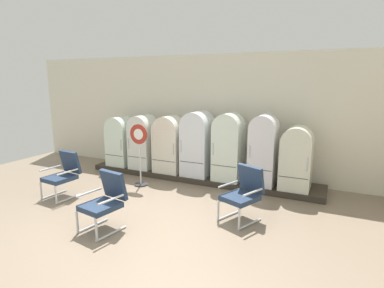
{
  "coord_description": "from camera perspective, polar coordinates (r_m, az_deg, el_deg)",
  "views": [
    {
      "loc": [
        3.14,
        -4.06,
        2.5
      ],
      "look_at": [
        -0.08,
        2.75,
        0.96
      ],
      "focal_mm": 29.21,
      "sensor_mm": 36.0,
      "label": 1
    }
  ],
  "objects": [
    {
      "name": "ground",
      "position": [
        5.72,
        -11.56,
        -14.93
      ],
      "size": [
        12.0,
        10.0,
        0.05
      ],
      "primitive_type": "cube",
      "color": "#816F5C"
    },
    {
      "name": "back_wall",
      "position": [
        8.38,
        3.14,
        5.32
      ],
      "size": [
        11.76,
        0.12,
        3.17
      ],
      "color": "silver",
      "rests_on": "ground"
    },
    {
      "name": "display_plinth",
      "position": [
        8.12,
        1.32,
        -5.9
      ],
      "size": [
        6.1,
        0.95,
        0.14
      ],
      "primitive_type": "cube",
      "color": "#322C23",
      "rests_on": "ground"
    },
    {
      "name": "refrigerator_0",
      "position": [
        9.02,
        -12.99,
        0.75
      ],
      "size": [
        0.64,
        0.61,
        1.37
      ],
      "color": "silver",
      "rests_on": "display_plinth"
    },
    {
      "name": "refrigerator_1",
      "position": [
        8.6,
        -8.92,
        0.69
      ],
      "size": [
        0.62,
        0.67,
        1.45
      ],
      "color": "silver",
      "rests_on": "display_plinth"
    },
    {
      "name": "refrigerator_2",
      "position": [
        8.16,
        -4.2,
        0.24
      ],
      "size": [
        0.72,
        0.64,
        1.47
      ],
      "color": "silver",
      "rests_on": "display_plinth"
    },
    {
      "name": "refrigerator_3",
      "position": [
        7.83,
        1.0,
        0.41
      ],
      "size": [
        0.68,
        0.73,
        1.62
      ],
      "color": "silver",
      "rests_on": "display_plinth"
    },
    {
      "name": "refrigerator_4",
      "position": [
        7.49,
        6.65,
        -0.15
      ],
      "size": [
        0.65,
        0.65,
        1.62
      ],
      "color": "silver",
      "rests_on": "display_plinth"
    },
    {
      "name": "refrigerator_5",
      "position": [
        7.28,
        12.88,
        -0.68
      ],
      "size": [
        0.58,
        0.65,
        1.62
      ],
      "color": "white",
      "rests_on": "display_plinth"
    },
    {
      "name": "refrigerator_6",
      "position": [
        7.21,
        18.53,
        -2.16
      ],
      "size": [
        0.65,
        0.69,
        1.4
      ],
      "color": "silver",
      "rests_on": "display_plinth"
    },
    {
      "name": "armchair_left",
      "position": [
        7.36,
        -22.42,
        -4.9
      ],
      "size": [
        0.64,
        0.75,
        0.99
      ],
      "color": "silver",
      "rests_on": "ground"
    },
    {
      "name": "armchair_right",
      "position": [
        5.78,
        9.41,
        -8.56
      ],
      "size": [
        0.77,
        0.85,
        0.99
      ],
      "color": "silver",
      "rests_on": "ground"
    },
    {
      "name": "armchair_center",
      "position": [
        5.56,
        -15.57,
        -9.68
      ],
      "size": [
        0.68,
        0.78,
        0.99
      ],
      "color": "silver",
      "rests_on": "ground"
    },
    {
      "name": "sign_stand",
      "position": [
        7.55,
        -9.53,
        -2.05
      ],
      "size": [
        0.47,
        0.32,
        1.5
      ],
      "color": "#2D2D30",
      "rests_on": "ground"
    }
  ]
}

